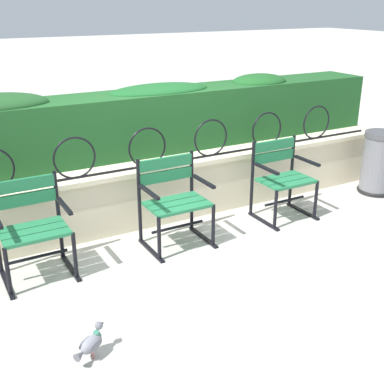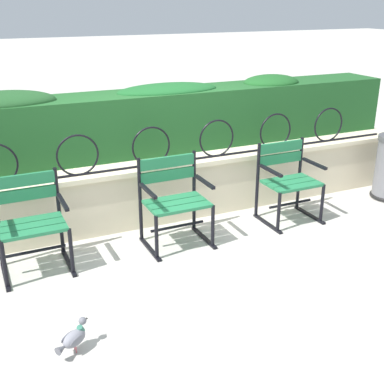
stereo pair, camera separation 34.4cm
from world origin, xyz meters
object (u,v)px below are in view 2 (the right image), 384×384
(pigeon_far_side, at_px, (74,338))
(park_chair_right, at_px, (288,179))
(park_chair_centre, at_px, (174,198))
(park_chair_left, at_px, (31,220))

(pigeon_far_side, bearing_deg, park_chair_right, 26.21)
(park_chair_centre, distance_m, park_chair_right, 1.35)
(park_chair_centre, xyz_separation_m, park_chair_right, (1.35, 0.02, -0.01))
(park_chair_left, height_order, park_chair_right, park_chair_left)
(park_chair_left, xyz_separation_m, park_chair_right, (2.69, -0.02, -0.00))
(park_chair_centre, bearing_deg, park_chair_left, 178.02)
(park_chair_left, distance_m, park_chair_centre, 1.35)
(park_chair_right, bearing_deg, park_chair_centre, -179.08)
(park_chair_left, height_order, park_chair_centre, park_chair_centre)
(park_chair_right, relative_size, pigeon_far_side, 3.26)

